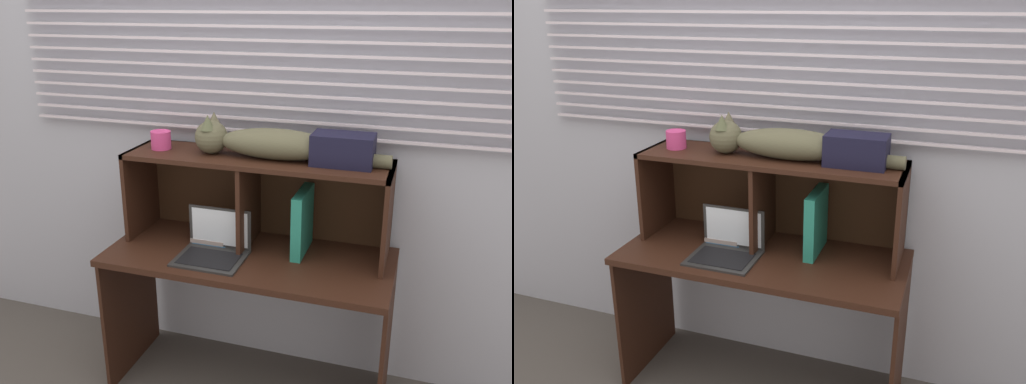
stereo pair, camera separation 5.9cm
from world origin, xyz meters
TOP-DOWN VIEW (x-y plane):
  - back_panel_with_blinds at (0.00, 0.55)m, footprint 4.40×0.08m
  - desk at (0.00, 0.23)m, footprint 1.31×0.56m
  - hutch_shelf_unit at (-0.00, 0.37)m, footprint 1.22×0.32m
  - cat at (0.04, 0.34)m, footprint 0.88×0.17m
  - laptop at (-0.15, 0.17)m, footprint 0.30×0.25m
  - binder_upright at (0.22, 0.34)m, footprint 0.05×0.25m
  - book_stack at (-0.21, 0.34)m, footprint 0.18×0.21m
  - small_basket at (-0.47, 0.34)m, footprint 0.09×0.09m
  - storage_box at (0.39, 0.34)m, footprint 0.26×0.15m

SIDE VIEW (x-z plane):
  - desk at x=0.00m, z-range 0.22..0.94m
  - book_stack at x=-0.21m, z-range 0.73..0.76m
  - laptop at x=-0.15m, z-range 0.67..0.87m
  - binder_upright at x=0.22m, z-range 0.73..1.02m
  - hutch_shelf_unit at x=0.00m, z-range 0.81..1.24m
  - small_basket at x=-0.47m, z-range 1.16..1.25m
  - storage_box at x=0.39m, z-range 1.16..1.30m
  - cat at x=0.04m, z-range 1.14..1.32m
  - back_panel_with_blinds at x=0.00m, z-range 0.01..2.51m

